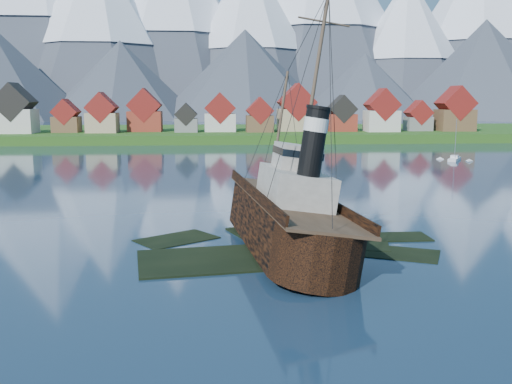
{
  "coord_description": "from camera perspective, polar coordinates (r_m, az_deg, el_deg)",
  "views": [
    {
      "loc": [
        -5.18,
        -53.3,
        14.78
      ],
      "look_at": [
        -0.54,
        6.0,
        5.0
      ],
      "focal_mm": 40.0,
      "sensor_mm": 36.0,
      "label": 1
    }
  ],
  "objects": [
    {
      "name": "shoal",
      "position": [
        57.89,
        2.6,
        -5.82
      ],
      "size": [
        31.71,
        21.24,
        1.14
      ],
      "color": "black",
      "rests_on": "ground"
    },
    {
      "name": "seawall",
      "position": [
        185.96,
        -2.87,
        4.77
      ],
      "size": [
        600.0,
        2.5,
        2.0
      ],
      "primitive_type": "cube",
      "color": "#3F3D38",
      "rests_on": "ground"
    },
    {
      "name": "shore_bank",
      "position": [
        223.84,
        -3.15,
        5.54
      ],
      "size": [
        600.0,
        80.0,
        3.2
      ],
      "primitive_type": "cube",
      "color": "#164915",
      "rests_on": "ground"
    },
    {
      "name": "town",
      "position": [
        207.45,
        -12.32,
        7.53
      ],
      "size": [
        250.96,
        16.69,
        17.3
      ],
      "color": "maroon",
      "rests_on": "ground"
    },
    {
      "name": "tugboat_wreck",
      "position": [
        58.04,
        2.42,
        -2.14
      ],
      "size": [
        7.59,
        32.69,
        25.91
      ],
      "rotation": [
        0.0,
        0.14,
        0.11
      ],
      "color": "black",
      "rests_on": "ground"
    },
    {
      "name": "sailboat_d",
      "position": [
        145.79,
        19.23,
        3.09
      ],
      "size": [
        5.73,
        7.47,
        10.44
      ],
      "rotation": [
        0.0,
        0.0,
        -0.57
      ],
      "color": "silver",
      "rests_on": "ground"
    },
    {
      "name": "mountains",
      "position": [
        539.75,
        -4.15,
        17.26
      ],
      "size": [
        965.0,
        340.0,
        205.0
      ],
      "color": "#2D333D",
      "rests_on": "ground"
    },
    {
      "name": "ground",
      "position": [
        55.55,
        1.05,
        -6.09
      ],
      "size": [
        1400.0,
        1400.0,
        0.0
      ],
      "primitive_type": "plane",
      "color": "#172C41",
      "rests_on": "ground"
    }
  ]
}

